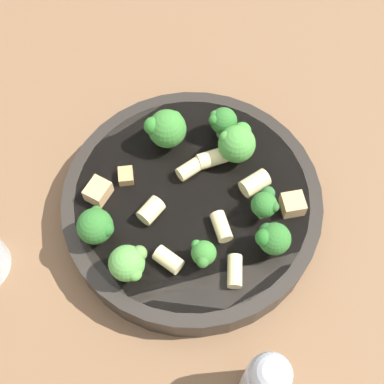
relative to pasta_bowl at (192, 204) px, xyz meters
The scene contains 21 objects.
ground_plane 0.02m from the pasta_bowl, ahead, with size 2.00×2.00×0.00m, color brown.
pasta_bowl is the anchor object (origin of this frame).
broccoli_floret_0 0.10m from the pasta_bowl, 118.24° to the right, with size 0.03×0.03×0.04m.
broccoli_floret_1 0.10m from the pasta_bowl, 29.88° to the right, with size 0.03×0.03×0.04m.
broccoli_floret_2 0.08m from the pasta_bowl, ahead, with size 0.03×0.03×0.03m.
broccoli_floret_3 0.08m from the pasta_bowl, 119.16° to the left, with size 0.04×0.04×0.04m.
broccoli_floret_4 0.07m from the pasta_bowl, 54.05° to the left, with size 0.04×0.04×0.04m.
broccoli_floret_5 0.07m from the pasta_bowl, 74.14° to the right, with size 0.02×0.03×0.03m.
broccoli_floret_6 0.10m from the pasta_bowl, 147.40° to the right, with size 0.03×0.04×0.04m.
broccoli_floret_7 0.09m from the pasta_bowl, 74.28° to the left, with size 0.03×0.03×0.04m.
rigatoni_0 0.07m from the pasta_bowl, 100.33° to the right, with size 0.02×0.02×0.03m, color beige.
rigatoni_1 0.04m from the pasta_bowl, 102.44° to the left, with size 0.01×0.01×0.02m, color beige.
rigatoni_2 0.05m from the pasta_bowl, 69.21° to the left, with size 0.02×0.02×0.03m, color beige.
rigatoni_3 0.09m from the pasta_bowl, 56.69° to the right, with size 0.01×0.01×0.03m, color beige.
rigatoni_4 0.05m from the pasta_bowl, 146.95° to the right, with size 0.02×0.02×0.02m, color beige.
rigatoni_5 0.05m from the pasta_bowl, 44.53° to the right, with size 0.01×0.01×0.03m, color beige.
rigatoni_6 0.07m from the pasta_bowl, 16.80° to the left, with size 0.02×0.02×0.03m, color beige.
chicken_chunk_0 0.10m from the pasta_bowl, ahead, with size 0.02×0.02×0.02m, color tan.
chicken_chunk_1 0.09m from the pasta_bowl, behind, with size 0.02×0.02×0.02m, color tan.
chicken_chunk_2 0.07m from the pasta_bowl, 169.64° to the left, with size 0.02×0.01×0.01m, color tan.
pepper_shaker 0.18m from the pasta_bowl, 63.98° to the right, with size 0.03×0.03×0.10m.
Camera 1 is at (0.03, -0.23, 0.49)m, focal length 50.00 mm.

